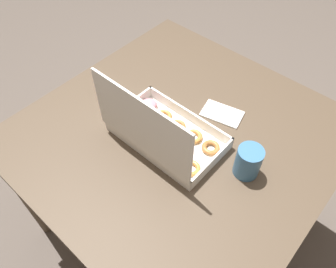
% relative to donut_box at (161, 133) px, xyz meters
% --- Properties ---
extents(ground_plane, '(8.00, 8.00, 0.00)m').
position_rel_donut_box_xyz_m(ground_plane, '(-0.01, -0.08, -0.78)').
color(ground_plane, '#564C44').
extents(dining_table, '(1.03, 1.04, 0.72)m').
position_rel_donut_box_xyz_m(dining_table, '(-0.01, -0.08, -0.15)').
color(dining_table, '#4C3D2D').
rests_on(dining_table, ground_plane).
extents(donut_box, '(0.38, 0.24, 0.28)m').
position_rel_donut_box_xyz_m(donut_box, '(0.00, 0.00, 0.00)').
color(donut_box, silver).
rests_on(donut_box, dining_table).
extents(coffee_mug, '(0.08, 0.08, 0.11)m').
position_rel_donut_box_xyz_m(coffee_mug, '(-0.28, -0.10, -0.00)').
color(coffee_mug, teal).
rests_on(coffee_mug, dining_table).
extents(paper_napkin, '(0.16, 0.12, 0.01)m').
position_rel_donut_box_xyz_m(paper_napkin, '(-0.08, -0.25, -0.06)').
color(paper_napkin, white).
rests_on(paper_napkin, dining_table).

